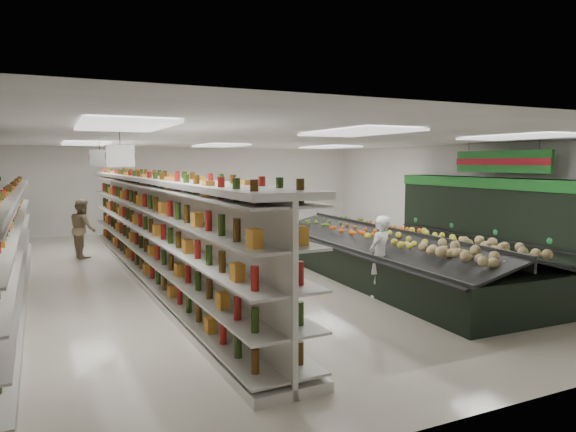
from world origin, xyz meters
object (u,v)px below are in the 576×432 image
produce_island (393,255)px  gondola_center (156,233)px  soda_endcap (193,215)px  shopper_background (83,228)px  shopper_main (380,256)px

produce_island → gondola_center: bearing=156.1°
soda_endcap → shopper_background: 4.08m
soda_endcap → shopper_main: soda_endcap is taller
gondola_center → produce_island: gondola_center is taller
gondola_center → produce_island: size_ratio=1.70×
shopper_background → gondola_center: bearing=-170.6°
shopper_main → shopper_background: 8.53m
gondola_center → soda_endcap: 5.94m
produce_island → shopper_main: 1.72m
gondola_center → shopper_main: size_ratio=8.33×
produce_island → soda_endcap: 8.09m
shopper_main → soda_endcap: bearing=-107.4°
gondola_center → soda_endcap: gondola_center is taller
gondola_center → shopper_background: bearing=108.7°
produce_island → shopper_main: bearing=-135.5°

